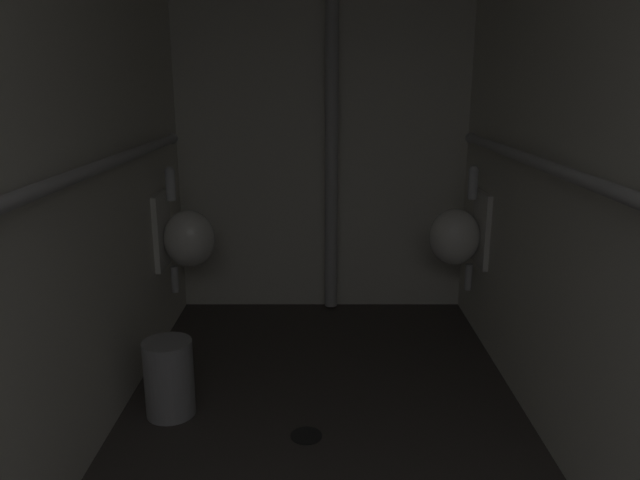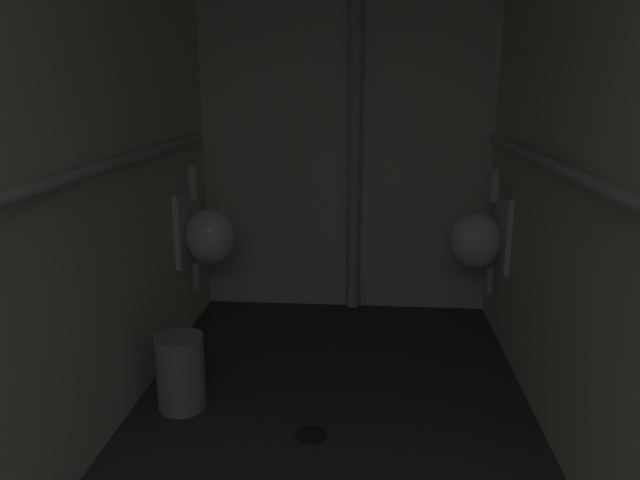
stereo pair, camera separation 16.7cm
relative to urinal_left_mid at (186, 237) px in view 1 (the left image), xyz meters
The scene contains 10 objects.
wall_left 1.65m from the urinal_left_mid, 96.67° to the right, with size 0.06×4.25×2.50m, color silver.
wall_right 2.43m from the urinal_left_mid, 40.35° to the right, with size 0.06×4.25×2.50m, color silver.
wall_back 1.17m from the urinal_left_mid, 35.73° to the left, with size 2.02×0.06×2.50m, color silver.
urinal_left_mid is the anchor object (origin of this frame).
urinal_right_mid 1.61m from the urinal_left_mid, ahead, with size 0.32×0.30×0.76m.
supply_pipe_left 1.64m from the urinal_left_mid, 93.26° to the right, with size 0.06×3.54×0.06m.
supply_pipe_right 2.32m from the urinal_left_mid, 41.19° to the right, with size 0.06×3.52×0.06m.
standpipe_back_wall 1.16m from the urinal_left_mid, 28.50° to the left, with size 0.08×0.08×2.45m, color #B2B2B2.
floor_drain 1.44m from the urinal_left_mid, 55.61° to the right, with size 0.14×0.14×0.01m, color black.
waste_bin 0.99m from the urinal_left_mid, 84.17° to the right, with size 0.23×0.23×0.36m, color gray.
Camera 1 is at (-0.02, 0.19, 1.51)m, focal length 33.64 mm.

